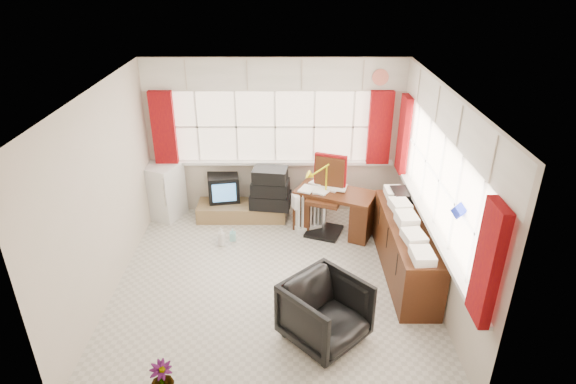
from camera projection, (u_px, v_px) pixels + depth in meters
name	position (u px, v px, depth m)	size (l,w,h in m)	color
ground	(273.00, 282.00, 6.26)	(4.00, 4.00, 0.00)	beige
room_walls	(271.00, 177.00, 5.60)	(4.00, 4.00, 4.00)	beige
window_back	(275.00, 158.00, 7.59)	(3.70, 0.12, 3.60)	#FEE6C9
window_right	(431.00, 218.00, 5.85)	(0.12, 3.70, 3.60)	#FEE6C9
curtains	(342.00, 152.00, 6.45)	(3.83, 3.83, 1.15)	#941008
overhead_cabinets	(349.00, 92.00, 6.15)	(3.98, 3.98, 0.48)	white
desk	(334.00, 209.00, 7.28)	(1.29, 1.00, 0.71)	#512613
desk_lamp	(327.00, 172.00, 7.00)	(0.16, 0.13, 0.46)	yellow
task_chair	(328.00, 192.00, 7.20)	(0.64, 0.66, 1.20)	black
office_chair	(325.00, 312.00, 5.19)	(0.77, 0.80, 0.72)	black
radiator	(309.00, 215.00, 7.34)	(0.46, 0.31, 0.64)	white
credenza	(405.00, 248.00, 6.27)	(0.50, 2.00, 0.85)	#512613
file_tray	(402.00, 194.00, 6.73)	(0.28, 0.36, 0.12)	black
tv_bench	(242.00, 211.00, 7.75)	(1.40, 0.50, 0.25)	olive
crt_tv	(223.00, 187.00, 7.75)	(0.56, 0.53, 0.44)	black
hifi_stack	(270.00, 189.00, 7.47)	(0.67, 0.47, 0.65)	black
mini_fridge	(163.00, 191.00, 7.68)	(0.69, 0.69, 0.89)	white
spray_bottle_a	(221.00, 237.00, 6.99)	(0.11, 0.11, 0.28)	silver
spray_bottle_b	(233.00, 235.00, 7.14)	(0.09, 0.09, 0.19)	#96E0DA
flower_vase	(162.00, 380.00, 4.56)	(0.22, 0.22, 0.40)	black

